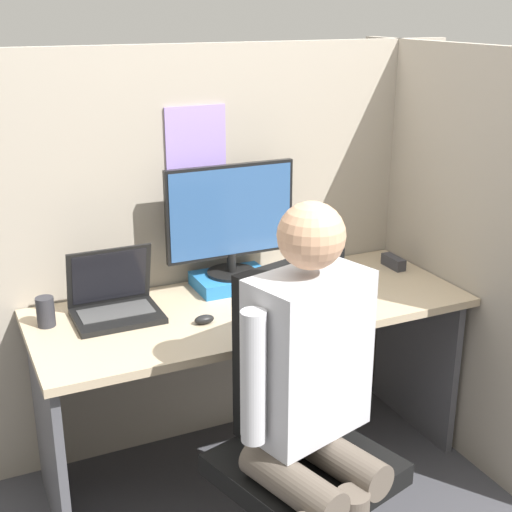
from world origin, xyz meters
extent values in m
plane|color=#3D3D42|center=(0.00, 0.00, 0.00)|extent=(12.00, 12.00, 0.00)
cube|color=gray|center=(0.00, 0.66, 0.81)|extent=(2.12, 0.04, 1.63)
cube|color=#937AC6|center=(-0.09, 0.63, 1.22)|extent=(0.24, 0.01, 0.37)
cube|color=#F4EA66|center=(0.13, 0.63, 1.03)|extent=(0.07, 0.01, 0.07)
cube|color=gray|center=(0.83, 0.25, 0.81)|extent=(0.04, 1.26, 1.63)
cube|color=tan|center=(0.00, 0.32, 0.69)|extent=(1.62, 0.63, 0.03)
cube|color=#4C4C51|center=(-0.77, 0.32, 0.34)|extent=(0.03, 0.54, 0.68)
cube|color=#4C4C51|center=(0.77, 0.32, 0.34)|extent=(0.03, 0.54, 0.68)
cube|color=#236BAD|center=(0.00, 0.51, 0.73)|extent=(0.29, 0.20, 0.05)
cylinder|color=black|center=(0.00, 0.51, 0.77)|extent=(0.19, 0.19, 0.01)
cylinder|color=black|center=(0.00, 0.51, 0.81)|extent=(0.04, 0.04, 0.07)
cube|color=black|center=(0.00, 0.52, 1.01)|extent=(0.52, 0.02, 0.36)
cube|color=#2D5184|center=(0.00, 0.50, 1.01)|extent=(0.49, 0.00, 0.34)
cube|color=black|center=(-0.49, 0.40, 0.72)|extent=(0.30, 0.23, 0.02)
cube|color=#424242|center=(-0.49, 0.42, 0.73)|extent=(0.26, 0.13, 0.00)
cube|color=black|center=(-0.49, 0.49, 0.84)|extent=(0.30, 0.07, 0.23)
cube|color=black|center=(-0.49, 0.48, 0.84)|extent=(0.27, 0.06, 0.20)
ellipsoid|color=black|center=(-0.22, 0.23, 0.72)|extent=(0.07, 0.04, 0.03)
cube|color=#2D2D33|center=(0.71, 0.42, 0.73)|extent=(0.04, 0.12, 0.05)
cone|color=orange|center=(0.11, 0.09, 0.73)|extent=(0.04, 0.14, 0.04)
cylinder|color=green|center=(0.11, 0.17, 0.73)|extent=(0.02, 0.02, 0.02)
cube|color=black|center=(-0.11, -0.31, 0.43)|extent=(0.57, 0.57, 0.07)
cube|color=black|center=(-0.04, -0.06, 0.74)|extent=(0.43, 0.17, 0.54)
cylinder|color=brown|center=(-0.23, -0.46, 0.52)|extent=(0.20, 0.35, 0.11)
cylinder|color=brown|center=(-0.06, -0.41, 0.52)|extent=(0.20, 0.35, 0.11)
cube|color=#B2B2B7|center=(-0.11, -0.31, 0.82)|extent=(0.38, 0.29, 0.49)
sphere|color=tan|center=(-0.11, -0.31, 1.17)|extent=(0.19, 0.19, 0.19)
cylinder|color=#B2B2B7|center=(-0.31, -0.37, 0.82)|extent=(0.07, 0.07, 0.39)
cylinder|color=#B2B2B7|center=(0.08, -0.26, 0.82)|extent=(0.07, 0.07, 0.39)
cylinder|color=#28282D|center=(-0.73, 0.45, 0.76)|extent=(0.06, 0.06, 0.11)
camera|label=1|loc=(-1.01, -1.90, 1.76)|focal=50.00mm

